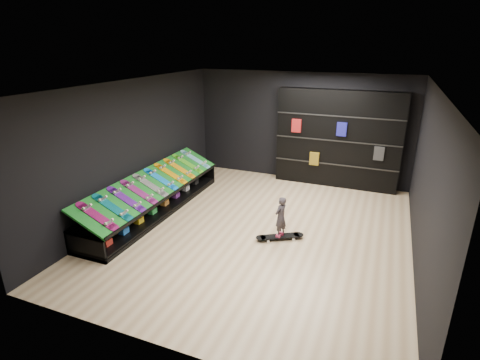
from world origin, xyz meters
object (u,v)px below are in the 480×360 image
at_px(display_rack, 155,201).
at_px(child, 280,224).
at_px(floor_skateboard, 280,237).
at_px(back_shelving, 338,139).

relative_size(display_rack, child, 8.94).
height_order(floor_skateboard, child, child).
bearing_deg(back_shelving, floor_skateboard, -98.52).
distance_m(display_rack, floor_skateboard, 3.09).
distance_m(display_rack, child, 3.09).
relative_size(floor_skateboard, child, 1.95).
bearing_deg(back_shelving, display_rack, -137.38).
height_order(display_rack, back_shelving, back_shelving).
relative_size(display_rack, back_shelving, 1.39).
bearing_deg(floor_skateboard, child, 0.00).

